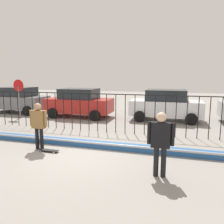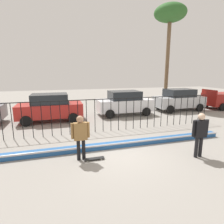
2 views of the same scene
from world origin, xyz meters
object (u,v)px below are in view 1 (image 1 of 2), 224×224
parked_car_gray (18,100)px  skateboard (48,150)px  parked_car_white (166,105)px  parked_car_red (79,103)px  camera_operator (161,139)px  stop_sign (19,93)px  skateboarder (38,122)px

parked_car_gray → skateboard: bearing=-47.4°
parked_car_gray → parked_car_white: size_ratio=1.00×
skateboard → parked_car_gray: 9.87m
parked_car_gray → parked_car_red: same height
skateboard → camera_operator: 4.29m
skateboard → camera_operator: camera_operator is taller
camera_operator → stop_sign: stop_sign is taller
skateboarder → parked_car_white: bearing=56.3°
parked_car_white → stop_sign: bearing=-172.2°
camera_operator → parked_car_white: bearing=-77.4°
parked_car_gray → parked_car_red: 5.12m
parked_car_red → stop_sign: stop_sign is taller
parked_car_gray → parked_car_red: (5.10, -0.35, 0.00)m
skateboard → parked_car_white: parked_car_white is taller
parked_car_gray → stop_sign: stop_sign is taller
skateboard → parked_car_gray: size_ratio=0.19×
camera_operator → parked_car_gray: bearing=-25.0°
skateboard → camera_operator: (4.07, -0.90, 1.03)m
camera_operator → parked_car_gray: (-10.95, 7.92, -0.11)m
parked_car_red → parked_car_white: (5.60, 0.44, 0.00)m
skateboarder → camera_operator: 4.67m
parked_car_gray → stop_sign: (1.50, -1.74, 0.64)m
skateboarder → camera_operator: camera_operator is taller
skateboarder → skateboard: size_ratio=2.21×
skateboarder → stop_sign: size_ratio=0.71×
parked_car_white → stop_sign: 9.40m
parked_car_white → stop_sign: stop_sign is taller
skateboarder → skateboard: (0.47, -0.18, -1.00)m
parked_car_gray → parked_car_red: size_ratio=1.00×
camera_operator → stop_sign: (-9.45, 6.18, 0.53)m
camera_operator → parked_car_red: bearing=-41.5°
skateboarder → parked_car_gray: size_ratio=0.41×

